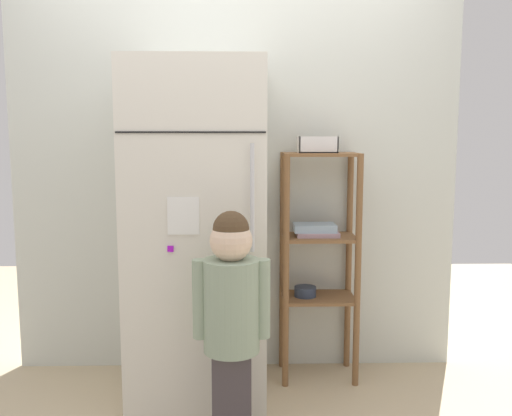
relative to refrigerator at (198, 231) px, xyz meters
name	(u,v)px	position (x,y,z in m)	size (l,w,h in m)	color
ground_plane	(235,391)	(0.20, -0.02, -0.89)	(6.00, 6.00, 0.00)	tan
kitchen_wall_back	(235,180)	(0.20, 0.35, 0.25)	(2.63, 0.03, 2.29)	silver
refrigerator	(198,231)	(0.00, 0.00, 0.00)	(0.72, 0.68, 1.79)	silver
child_standing	(231,305)	(0.19, -0.54, -0.24)	(0.35, 0.26, 1.08)	#463E41
pantry_shelf_unit	(318,249)	(0.67, 0.17, -0.13)	(0.43, 0.30, 1.31)	brown
fruit_bin	(317,146)	(0.66, 0.19, 0.45)	(0.22, 0.15, 0.09)	white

